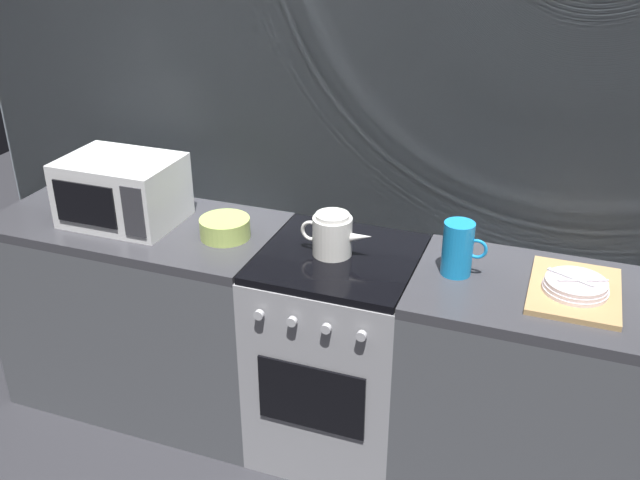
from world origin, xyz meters
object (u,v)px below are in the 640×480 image
at_px(pitcher, 458,248).
at_px(dish_pile, 575,288).
at_px(microwave, 122,190).
at_px(mixing_bowl, 225,228).
at_px(stove_unit, 337,353).
at_px(kettle, 333,234).

distance_m(pitcher, dish_pile, 0.41).
height_order(microwave, mixing_bowl, microwave).
distance_m(stove_unit, mixing_bowl, 0.68).
xyz_separation_m(kettle, pitcher, (0.47, 0.01, 0.02)).
bearing_deg(stove_unit, kettle, 169.50).
height_order(stove_unit, dish_pile, dish_pile).
bearing_deg(microwave, kettle, 1.02).
relative_size(stove_unit, microwave, 1.96).
xyz_separation_m(stove_unit, dish_pile, (0.85, 0.00, 0.47)).
xyz_separation_m(stove_unit, mixing_bowl, (-0.47, -0.01, 0.49)).
relative_size(stove_unit, dish_pile, 2.25).
relative_size(microwave, pitcher, 2.30).
xyz_separation_m(microwave, pitcher, (1.38, 0.02, -0.03)).
relative_size(microwave, dish_pile, 1.15).
distance_m(kettle, mixing_bowl, 0.45).
xyz_separation_m(microwave, mixing_bowl, (0.46, 0.00, -0.10)).
bearing_deg(stove_unit, microwave, -179.29).
bearing_deg(dish_pile, microwave, -179.50).
relative_size(stove_unit, mixing_bowl, 4.50).
distance_m(mixing_bowl, pitcher, 0.92).
height_order(microwave, pitcher, microwave).
relative_size(kettle, mixing_bowl, 1.42).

